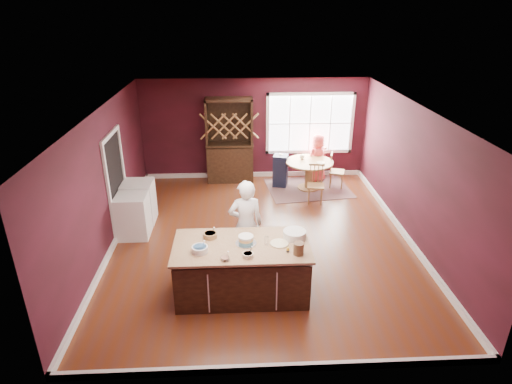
% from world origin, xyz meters
% --- Properties ---
extents(room_shell, '(7.00, 7.00, 7.00)m').
position_xyz_m(room_shell, '(0.00, 0.00, 1.35)').
color(room_shell, '#5D2912').
rests_on(room_shell, ground).
extents(window, '(2.36, 0.10, 1.66)m').
position_xyz_m(window, '(1.50, 3.47, 1.50)').
color(window, white).
rests_on(window, room_shell).
extents(doorway, '(0.08, 1.26, 2.13)m').
position_xyz_m(doorway, '(-2.97, 0.60, 1.02)').
color(doorway, white).
rests_on(doorway, room_shell).
extents(kitchen_island, '(2.20, 1.15, 0.92)m').
position_xyz_m(kitchen_island, '(-0.44, -1.75, 0.44)').
color(kitchen_island, '#422C1B').
rests_on(kitchen_island, ground).
extents(dining_table, '(1.21, 1.21, 0.75)m').
position_xyz_m(dining_table, '(1.38, 2.55, 0.53)').
color(dining_table, brown).
rests_on(dining_table, ground).
extents(baker, '(0.66, 0.47, 1.70)m').
position_xyz_m(baker, '(-0.35, -0.94, 0.85)').
color(baker, white).
rests_on(baker, ground).
extents(layer_cake, '(0.34, 0.34, 0.14)m').
position_xyz_m(layer_cake, '(-0.37, -1.71, 0.99)').
color(layer_cake, white).
rests_on(layer_cake, kitchen_island).
extents(bowl_blue, '(0.25, 0.25, 0.10)m').
position_xyz_m(bowl_blue, '(-1.09, -1.93, 0.97)').
color(bowl_blue, white).
rests_on(bowl_blue, kitchen_island).
extents(bowl_yellow, '(0.23, 0.23, 0.08)m').
position_xyz_m(bowl_yellow, '(-0.95, -1.49, 0.96)').
color(bowl_yellow, olive).
rests_on(bowl_yellow, kitchen_island).
extents(bowl_pink, '(0.14, 0.14, 0.05)m').
position_xyz_m(bowl_pink, '(-0.70, -2.18, 0.95)').
color(bowl_pink, silver).
rests_on(bowl_pink, kitchen_island).
extents(bowl_olive, '(0.17, 0.17, 0.06)m').
position_xyz_m(bowl_olive, '(-0.35, -2.11, 0.95)').
color(bowl_olive, beige).
rests_on(bowl_olive, kitchen_island).
extents(drinking_glass, '(0.07, 0.07, 0.14)m').
position_xyz_m(drinking_glass, '(-0.04, -1.76, 0.99)').
color(drinking_glass, silver).
rests_on(drinking_glass, kitchen_island).
extents(dinner_plate, '(0.30, 0.30, 0.02)m').
position_xyz_m(dinner_plate, '(0.16, -1.76, 0.93)').
color(dinner_plate, white).
rests_on(dinner_plate, kitchen_island).
extents(white_tub, '(0.38, 0.38, 0.13)m').
position_xyz_m(white_tub, '(0.43, -1.57, 0.98)').
color(white_tub, silver).
rests_on(white_tub, kitchen_island).
extents(stoneware_crock, '(0.16, 0.16, 0.20)m').
position_xyz_m(stoneware_crock, '(0.43, -2.07, 1.02)').
color(stoneware_crock, brown).
rests_on(stoneware_crock, kitchen_island).
extents(toy_figurine, '(0.05, 0.05, 0.08)m').
position_xyz_m(toy_figurine, '(0.27, -2.00, 0.96)').
color(toy_figurine, yellow).
rests_on(toy_figurine, kitchen_island).
extents(rug, '(2.26, 1.85, 0.01)m').
position_xyz_m(rug, '(1.38, 2.55, 0.01)').
color(rug, brown).
rests_on(rug, ground).
extents(chair_east, '(0.47, 0.48, 0.93)m').
position_xyz_m(chair_east, '(2.13, 2.62, 0.47)').
color(chair_east, brown).
rests_on(chair_east, ground).
extents(chair_south, '(0.46, 0.44, 0.95)m').
position_xyz_m(chair_south, '(1.40, 1.71, 0.48)').
color(chair_south, olive).
rests_on(chair_south, ground).
extents(chair_north, '(0.51, 0.50, 0.91)m').
position_xyz_m(chair_north, '(1.71, 3.31, 0.45)').
color(chair_north, '#975223').
rests_on(chair_north, ground).
extents(seated_woman, '(0.76, 0.68, 1.30)m').
position_xyz_m(seated_woman, '(1.68, 3.08, 0.65)').
color(seated_woman, '#DD4446').
rests_on(seated_woman, ground).
extents(high_chair, '(0.44, 0.44, 0.89)m').
position_xyz_m(high_chair, '(0.66, 2.78, 0.45)').
color(high_chair, '#182036').
rests_on(high_chair, ground).
extents(toddler, '(0.18, 0.14, 0.26)m').
position_xyz_m(toddler, '(0.63, 2.90, 0.81)').
color(toddler, '#8CA5BF').
rests_on(toddler, high_chair).
extents(table_plate, '(0.21, 0.21, 0.02)m').
position_xyz_m(table_plate, '(1.63, 2.43, 0.76)').
color(table_plate, beige).
rests_on(table_plate, dining_table).
extents(table_cup, '(0.13, 0.13, 0.09)m').
position_xyz_m(table_cup, '(1.21, 2.75, 0.80)').
color(table_cup, silver).
rests_on(table_cup, dining_table).
extents(hutch, '(1.23, 0.51, 2.25)m').
position_xyz_m(hutch, '(-0.66, 3.22, 1.12)').
color(hutch, black).
rests_on(hutch, ground).
extents(washer, '(0.63, 0.61, 0.91)m').
position_xyz_m(washer, '(-2.64, 0.28, 0.45)').
color(washer, white).
rests_on(washer, ground).
extents(dryer, '(0.64, 0.62, 0.94)m').
position_xyz_m(dryer, '(-2.64, 0.92, 0.47)').
color(dryer, silver).
rests_on(dryer, ground).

